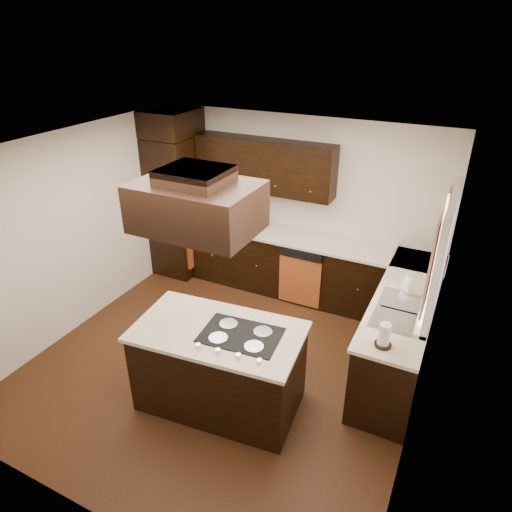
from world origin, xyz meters
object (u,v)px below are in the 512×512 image
at_px(oven_column, 178,206).
at_px(range_hood, 197,207).
at_px(spice_rack, 250,218).
at_px(island, 220,368).

relative_size(oven_column, range_hood, 2.02).
bearing_deg(range_hood, spice_rack, 106.15).
relative_size(island, range_hood, 1.51).
height_order(island, range_hood, range_hood).
height_order(oven_column, spice_rack, oven_column).
bearing_deg(range_hood, island, -5.02).
distance_m(island, spice_rack, 2.57).
bearing_deg(spice_rack, range_hood, -84.66).
bearing_deg(island, range_hood, 169.45).
bearing_deg(oven_column, spice_rack, 3.70).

